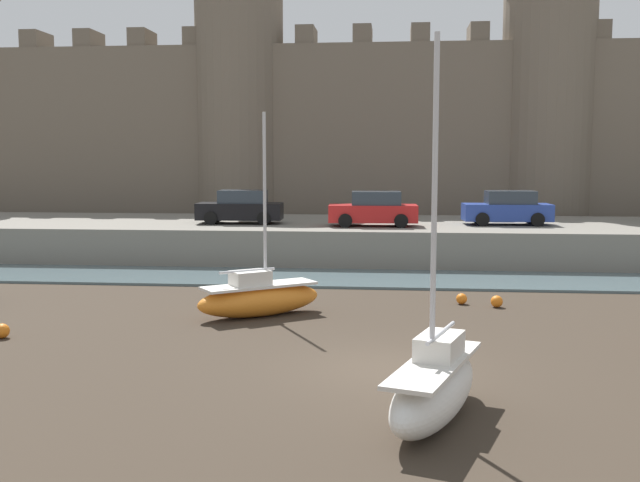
% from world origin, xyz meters
% --- Properties ---
extents(ground_plane, '(160.00, 160.00, 0.00)m').
position_xyz_m(ground_plane, '(0.00, 0.00, 0.00)').
color(ground_plane, '#382D23').
extents(water_channel, '(80.00, 4.50, 0.10)m').
position_xyz_m(water_channel, '(0.00, 12.75, 0.05)').
color(water_channel, slate).
rests_on(water_channel, ground).
extents(quay_road, '(67.70, 10.00, 1.71)m').
position_xyz_m(quay_road, '(0.00, 20.00, 0.85)').
color(quay_road, slate).
rests_on(quay_road, ground).
extents(castle, '(61.74, 6.04, 19.07)m').
position_xyz_m(castle, '(-0.00, 29.13, 7.06)').
color(castle, '#706354').
rests_on(castle, ground).
extents(sailboat_midflat_right, '(2.35, 4.27, 7.03)m').
position_xyz_m(sailboat_midflat_right, '(0.99, -3.46, 0.68)').
color(sailboat_midflat_right, silver).
rests_on(sailboat_midflat_right, ground).
extents(sailboat_midflat_centre, '(4.01, 3.37, 6.26)m').
position_xyz_m(sailboat_midflat_centre, '(-3.89, 5.45, 0.60)').
color(sailboat_midflat_centre, orange).
rests_on(sailboat_midflat_centre, ground).
extents(mooring_buoy_mid_mud, '(0.39, 0.39, 0.39)m').
position_xyz_m(mooring_buoy_mid_mud, '(3.62, 7.55, 0.20)').
color(mooring_buoy_mid_mud, orange).
rests_on(mooring_buoy_mid_mud, ground).
extents(mooring_buoy_near_shore, '(0.40, 0.40, 0.40)m').
position_xyz_m(mooring_buoy_near_shore, '(-10.33, 1.95, 0.20)').
color(mooring_buoy_near_shore, orange).
rests_on(mooring_buoy_near_shore, ground).
extents(mooring_buoy_off_centre, '(0.37, 0.37, 0.37)m').
position_xyz_m(mooring_buoy_off_centre, '(2.52, 7.98, 0.18)').
color(mooring_buoy_off_centre, orange).
rests_on(mooring_buoy_off_centre, ground).
extents(car_quay_centre_east, '(4.17, 2.01, 1.62)m').
position_xyz_m(car_quay_centre_east, '(5.64, 19.22, 2.49)').
color(car_quay_centre_east, '#263F99').
rests_on(car_quay_centre_east, quay_road).
extents(car_quay_west, '(4.17, 2.01, 1.62)m').
position_xyz_m(car_quay_west, '(-7.16, 18.71, 2.49)').
color(car_quay_west, black).
rests_on(car_quay_west, quay_road).
extents(car_quay_centre_west, '(4.17, 2.01, 1.62)m').
position_xyz_m(car_quay_centre_west, '(-0.68, 17.89, 2.49)').
color(car_quay_centre_west, red).
rests_on(car_quay_centre_west, quay_road).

